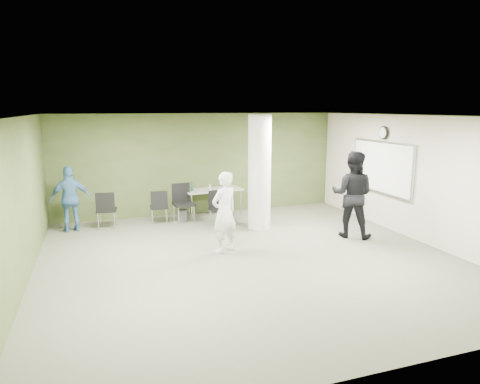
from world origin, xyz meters
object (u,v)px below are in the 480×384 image
object	(u,v)px
chair_back_left	(106,207)
man_blue	(71,199)
woman_white	(224,212)
man_black	(352,194)
folding_table	(212,191)

from	to	relation	value
chair_back_left	man_blue	size ratio (longest dim) A/B	0.59
woman_white	man_blue	xyz separation A→B (m)	(-3.06, 2.65, -0.05)
woman_white	man_black	bearing A→B (deg)	157.14
folding_table	man_blue	world-z (taller)	man_blue
woman_white	man_black	size ratio (longest dim) A/B	0.85
woman_white	chair_back_left	bearing A→B (deg)	-73.63
folding_table	man_blue	bearing A→B (deg)	179.69
folding_table	chair_back_left	distance (m)	2.85
chair_back_left	man_black	bearing A→B (deg)	163.00
woman_white	man_black	world-z (taller)	man_black
chair_back_left	man_black	size ratio (longest dim) A/B	0.47
folding_table	woman_white	distance (m)	3.06
chair_back_left	man_blue	xyz separation A→B (m)	(-0.80, 0.05, 0.25)
chair_back_left	woman_white	xyz separation A→B (m)	(2.27, -2.60, 0.30)
chair_back_left	man_blue	distance (m)	0.84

